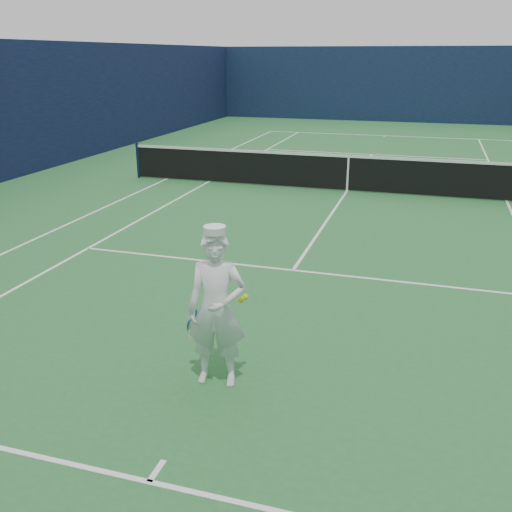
{
  "coord_description": "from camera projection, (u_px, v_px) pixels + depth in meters",
  "views": [
    {
      "loc": [
        2.1,
        -15.52,
        3.58
      ],
      "look_at": [
        0.0,
        -8.64,
        1.03
      ],
      "focal_mm": 40.0,
      "sensor_mm": 36.0,
      "label": 1
    }
  ],
  "objects": [
    {
      "name": "ground",
      "position": [
        347.0,
        191.0,
        15.76
      ],
      "size": [
        80.0,
        80.0,
        0.0
      ],
      "primitive_type": "plane",
      "color": "#266630",
      "rests_on": "ground"
    },
    {
      "name": "court_markings",
      "position": [
        347.0,
        191.0,
        15.76
      ],
      "size": [
        11.03,
        23.83,
        0.01
      ],
      "color": "white",
      "rests_on": "ground"
    },
    {
      "name": "windscreen_fence",
      "position": [
        351.0,
        117.0,
        15.09
      ],
      "size": [
        20.12,
        36.12,
        4.0
      ],
      "color": "#0F1A37",
      "rests_on": "ground"
    },
    {
      "name": "tennis_net",
      "position": [
        348.0,
        171.0,
        15.58
      ],
      "size": [
        12.88,
        0.09,
        1.07
      ],
      "color": "#141E4C",
      "rests_on": "ground"
    },
    {
      "name": "tennis_player",
      "position": [
        217.0,
        309.0,
        6.32
      ],
      "size": [
        0.82,
        0.53,
        1.87
      ],
      "rotation": [
        0.0,
        0.0,
        0.15
      ],
      "color": "white",
      "rests_on": "ground"
    }
  ]
}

